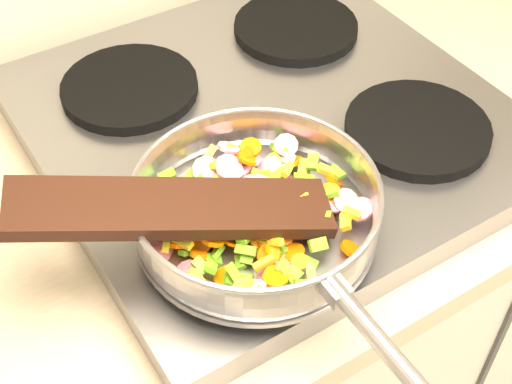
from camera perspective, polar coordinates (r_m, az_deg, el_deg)
cooktop at (r=0.98m, az=1.03°, el=5.51°), size 0.60×0.60×0.04m
grate_fl at (r=0.82m, az=-1.81°, el=-1.73°), size 0.19×0.19×0.02m
grate_fr at (r=0.95m, az=12.79°, el=4.96°), size 0.19×0.19×0.02m
grate_bl at (r=1.01m, az=-10.08°, el=8.23°), size 0.19×0.19×0.02m
grate_br at (r=1.12m, az=3.20°, el=13.01°), size 0.19×0.19×0.02m
saute_pan at (r=0.77m, az=0.09°, el=-1.23°), size 0.32×0.48×0.06m
vegetable_heap at (r=0.79m, az=-0.39°, el=-1.72°), size 0.25×0.24×0.05m
wooden_spatula at (r=0.75m, az=-6.56°, el=-1.27°), size 0.34×0.20×0.08m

